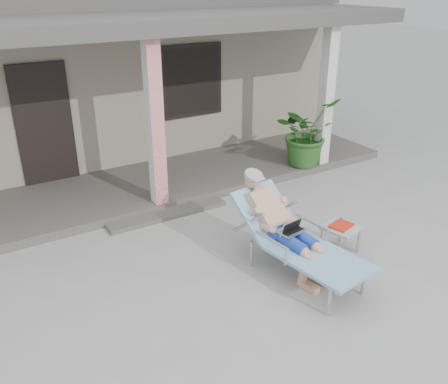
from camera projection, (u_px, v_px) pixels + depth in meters
ground at (228, 272)px, 6.23m from camera, size 60.00×60.00×0.00m
house at (76, 68)px, 10.60m from camera, size 10.40×5.40×3.30m
porch_deck at (141, 187)px, 8.54m from camera, size 10.00×2.00×0.15m
porch_overhang at (129, 30)px, 7.37m from camera, size 10.00×2.30×2.85m
porch_step at (168, 214)px, 7.66m from camera, size 2.00×0.30×0.07m
lounger at (290, 216)px, 5.97m from camera, size 1.00×2.03×1.28m
side_table at (341, 229)px, 6.59m from camera, size 0.56×0.56×0.41m
potted_palm at (305, 132)px, 9.14m from camera, size 1.43×1.33×1.30m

